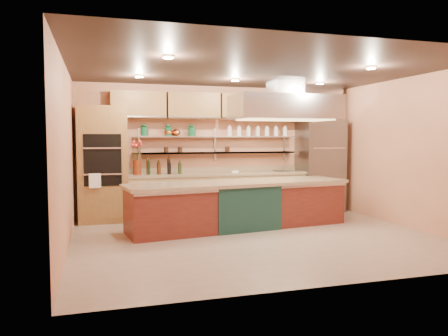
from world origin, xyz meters
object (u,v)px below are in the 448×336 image
object	(u,v)px
refrigerator	(320,165)
copper_kettle	(176,133)
island	(240,205)
kitchen_scale	(235,171)
green_canister	(192,132)
flower_vase	(137,168)

from	to	relation	value
refrigerator	copper_kettle	world-z (taller)	refrigerator
island	kitchen_scale	xyz separation A→B (m)	(0.32, 1.31, 0.54)
refrigerator	copper_kettle	xyz separation A→B (m)	(-3.29, 0.23, 0.74)
island	kitchen_scale	world-z (taller)	kitchen_scale
island	copper_kettle	size ratio (longest dim) A/B	23.16
kitchen_scale	refrigerator	bearing A→B (deg)	13.37
refrigerator	green_canister	xyz separation A→B (m)	(-2.93, 0.23, 0.75)
island	copper_kettle	world-z (taller)	copper_kettle
flower_vase	copper_kettle	xyz separation A→B (m)	(0.84, 0.22, 0.71)
flower_vase	copper_kettle	world-z (taller)	copper_kettle
kitchen_scale	green_canister	xyz separation A→B (m)	(-0.88, 0.22, 0.83)
kitchen_scale	copper_kettle	distance (m)	1.50
kitchen_scale	island	bearing A→B (deg)	-90.21
green_canister	kitchen_scale	bearing A→B (deg)	-14.04
island	refrigerator	bearing A→B (deg)	21.06
kitchen_scale	copper_kettle	world-z (taller)	copper_kettle
kitchen_scale	flower_vase	bearing A→B (deg)	-166.35
flower_vase	green_canister	world-z (taller)	green_canister
refrigerator	green_canister	distance (m)	3.03
refrigerator	kitchen_scale	distance (m)	2.05
copper_kettle	green_canister	xyz separation A→B (m)	(0.36, 0.00, 0.02)
flower_vase	refrigerator	bearing A→B (deg)	-0.14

